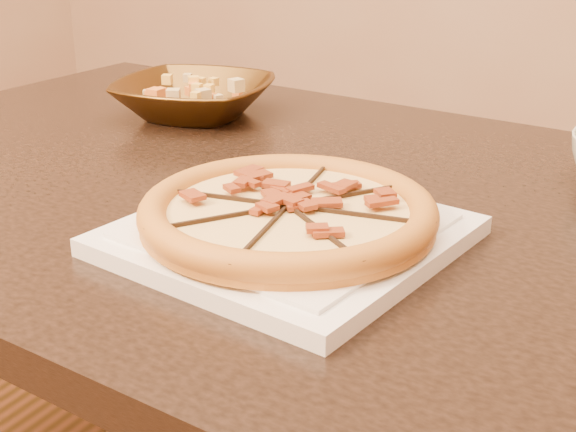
% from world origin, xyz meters
% --- Properties ---
extents(dining_table, '(1.34, 0.91, 0.75)m').
position_xyz_m(dining_table, '(0.13, 0.17, 0.64)').
color(dining_table, black).
rests_on(dining_table, floor).
extents(plate, '(0.33, 0.33, 0.02)m').
position_xyz_m(plate, '(0.25, 0.02, 0.76)').
color(plate, white).
rests_on(plate, dining_table).
extents(pizza, '(0.29, 0.29, 0.03)m').
position_xyz_m(pizza, '(0.25, 0.02, 0.78)').
color(pizza, '#B0712E').
rests_on(pizza, plate).
extents(bronze_bowl, '(0.27, 0.27, 0.06)m').
position_xyz_m(bronze_bowl, '(-0.11, 0.36, 0.78)').
color(bronze_bowl, '#523615').
rests_on(bronze_bowl, dining_table).
extents(mixed_dish, '(0.11, 0.12, 0.03)m').
position_xyz_m(mixed_dish, '(-0.11, 0.36, 0.82)').
color(mixed_dish, tan).
rests_on(mixed_dish, bronze_bowl).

